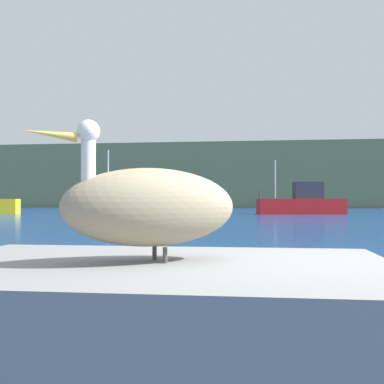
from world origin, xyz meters
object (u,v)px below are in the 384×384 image
object	(u,v)px
fishing_boat_white	(127,204)
pelican	(150,206)
fishing_boat_red	(302,203)
mooring_buoy	(142,227)

from	to	relation	value
fishing_boat_white	pelican	bearing A→B (deg)	105.92
fishing_boat_red	pelican	bearing A→B (deg)	73.98
mooring_buoy	fishing_boat_white	bearing A→B (deg)	106.19
fishing_boat_white	mooring_buoy	distance (m)	22.67
pelican	fishing_boat_red	distance (m)	37.09
fishing_boat_red	mooring_buoy	distance (m)	25.91
fishing_boat_white	mooring_buoy	xyz separation A→B (m)	(6.32, -21.76, -0.57)
mooring_buoy	fishing_boat_red	bearing A→B (deg)	74.60
fishing_boat_red	fishing_boat_white	world-z (taller)	fishing_boat_white
pelican	mooring_buoy	xyz separation A→B (m)	(-2.90, 11.91, -0.77)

